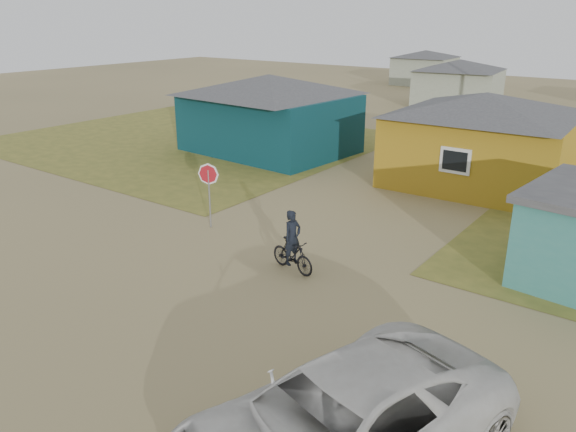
% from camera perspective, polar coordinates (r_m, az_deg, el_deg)
% --- Properties ---
extents(ground, '(120.00, 120.00, 0.00)m').
position_cam_1_polar(ground, '(15.30, -8.19, -7.33)').
color(ground, '#968456').
extents(grass_nw, '(20.00, 18.00, 0.00)m').
position_cam_1_polar(grass_nw, '(33.45, -9.89, 7.67)').
color(grass_nw, olive).
rests_on(grass_nw, ground).
extents(house_teal, '(8.93, 7.08, 4.00)m').
position_cam_1_polar(house_teal, '(29.78, -1.91, 10.47)').
color(house_teal, '#092D35').
rests_on(house_teal, ground).
extents(house_yellow, '(7.72, 6.76, 3.90)m').
position_cam_1_polar(house_yellow, '(25.11, 19.15, 7.48)').
color(house_yellow, '#A67D19').
rests_on(house_yellow, ground).
extents(house_pale_west, '(7.04, 6.15, 3.60)m').
position_cam_1_polar(house_pale_west, '(46.57, 16.92, 12.85)').
color(house_pale_west, '#959C86').
rests_on(house_pale_west, ground).
extents(house_pale_north, '(6.28, 5.81, 3.40)m').
position_cam_1_polar(house_pale_north, '(60.61, 13.71, 14.50)').
color(house_pale_north, '#959C86').
rests_on(house_pale_north, ground).
extents(stop_sign, '(0.74, 0.06, 2.26)m').
position_cam_1_polar(stop_sign, '(18.99, -8.06, 3.61)').
color(stop_sign, gray).
rests_on(stop_sign, ground).
extents(cyclist, '(1.66, 0.75, 1.82)m').
position_cam_1_polar(cyclist, '(15.88, 0.46, -3.41)').
color(cyclist, black).
rests_on(cyclist, ground).
extents(vehicle, '(4.50, 6.77, 1.73)m').
position_cam_1_polar(vehicle, '(9.41, 5.11, -20.55)').
color(vehicle, silver).
rests_on(vehicle, ground).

